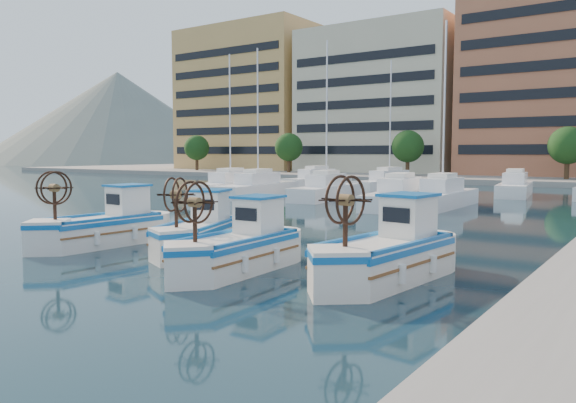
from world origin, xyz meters
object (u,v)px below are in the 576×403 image
object	(u,v)px
fishing_boat_b	(200,231)
fishing_boat_c	(238,245)
fishing_boat_a	(105,224)
fishing_boat_d	(388,251)

from	to	relation	value
fishing_boat_b	fishing_boat_c	bearing A→B (deg)	-48.61
fishing_boat_b	fishing_boat_a	bearing A→B (deg)	174.96
fishing_boat_d	fishing_boat_a	bearing A→B (deg)	-170.52
fishing_boat_d	fishing_boat_c	bearing A→B (deg)	-156.09
fishing_boat_a	fishing_boat_c	distance (m)	7.03
fishing_boat_b	fishing_boat_d	world-z (taller)	fishing_boat_d
fishing_boat_a	fishing_boat_c	xyz separation A→B (m)	(7.00, -0.67, -0.03)
fishing_boat_b	fishing_boat_c	size ratio (longest dim) A/B	1.01
fishing_boat_c	fishing_boat_d	world-z (taller)	fishing_boat_d
fishing_boat_a	fishing_boat_c	bearing A→B (deg)	-2.18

